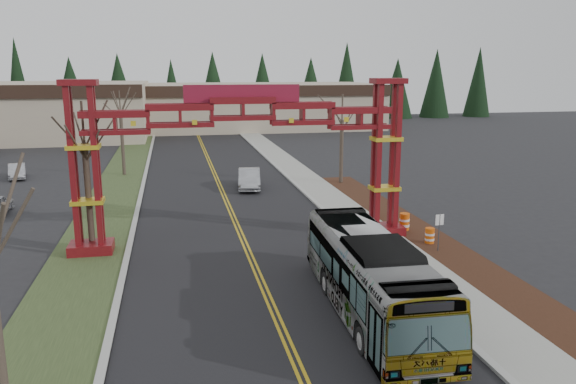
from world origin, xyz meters
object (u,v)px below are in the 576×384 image
object	(u,v)px
retail_building_east	(256,105)
parked_car_far_a	(17,171)
barrel_north	(376,212)
barrel_mid	(404,223)
bare_tree_median_far	(121,114)
street_sign	(439,225)
bare_tree_median_mid	(84,144)
gateway_arch	(243,135)
bare_tree_right_far	(342,121)
silver_sedan	(249,179)
barrel_south	(430,237)
transit_bus	(371,276)

from	to	relation	value
retail_building_east	parked_car_far_a	bearing A→B (deg)	-124.63
barrel_north	barrel_mid	bearing A→B (deg)	-77.66
retail_building_east	bare_tree_median_far	xyz separation A→B (m)	(-18.00, -39.65, 2.01)
street_sign	barrel_mid	world-z (taller)	street_sign
retail_building_east	bare_tree_median_mid	distance (m)	64.16
gateway_arch	bare_tree_median_far	distance (m)	23.70
gateway_arch	bare_tree_right_far	size ratio (longest dim) A/B	2.48
street_sign	silver_sedan	bearing A→B (deg)	112.55
bare_tree_median_far	bare_tree_right_far	bearing A→B (deg)	-22.59
silver_sedan	parked_car_far_a	world-z (taller)	silver_sedan
silver_sedan	street_sign	distance (m)	19.41
silver_sedan	parked_car_far_a	bearing A→B (deg)	163.85
retail_building_east	bare_tree_median_mid	xyz separation A→B (m)	(-18.00, -61.54, 2.17)
parked_car_far_a	barrel_south	xyz separation A→B (m)	(26.89, -24.98, -0.15)
bare_tree_right_far	bare_tree_median_mid	bearing A→B (deg)	-141.34
retail_building_east	bare_tree_right_far	world-z (taller)	bare_tree_right_far
bare_tree_right_far	street_sign	distance (m)	18.72
barrel_south	barrel_mid	distance (m)	2.71
bare_tree_right_far	barrel_mid	xyz separation A→B (m)	(-0.48, -14.32, -4.69)
gateway_arch	bare_tree_median_mid	xyz separation A→B (m)	(-8.00, 0.41, -0.30)
silver_sedan	barrel_mid	world-z (taller)	silver_sedan
parked_car_far_a	barrel_south	bearing A→B (deg)	-56.04
retail_building_east	barrel_south	bearing A→B (deg)	-90.15
bare_tree_median_far	barrel_mid	distance (m)	28.41
barrel_mid	silver_sedan	bearing A→B (deg)	117.62
bare_tree_median_far	barrel_mid	size ratio (longest dim) A/B	6.81
silver_sedan	street_sign	size ratio (longest dim) A/B	2.34
bare_tree_median_far	transit_bus	bearing A→B (deg)	-70.14
silver_sedan	transit_bus	bearing A→B (deg)	-79.44
barrel_south	silver_sedan	bearing A→B (deg)	114.56
retail_building_east	barrel_mid	distance (m)	61.53
parked_car_far_a	bare_tree_right_far	size ratio (longest dim) A/B	0.52
gateway_arch	bare_tree_right_far	xyz separation A→B (m)	(10.00, 14.81, -0.74)
retail_building_east	barrel_north	bearing A→B (deg)	-91.11
retail_building_east	parked_car_far_a	xyz separation A→B (m)	(-27.06, -39.18, -2.88)
gateway_arch	bare_tree_median_mid	size ratio (longest dim) A/B	2.32
barrel_mid	barrel_north	size ratio (longest dim) A/B	1.23
parked_car_far_a	barrel_mid	xyz separation A→B (m)	(26.58, -22.28, -0.08)
gateway_arch	transit_bus	distance (m)	11.42
silver_sedan	barrel_mid	xyz separation A→B (m)	(7.28, -13.91, -0.24)
transit_bus	bare_tree_median_far	distance (m)	34.46
gateway_arch	barrel_north	world-z (taller)	gateway_arch
parked_car_far_a	street_sign	size ratio (longest dim) A/B	1.86
bare_tree_median_far	barrel_north	world-z (taller)	bare_tree_median_far
retail_building_east	bare_tree_median_far	size ratio (longest dim) A/B	5.05
transit_bus	silver_sedan	size ratio (longest dim) A/B	2.36
gateway_arch	bare_tree_right_far	world-z (taller)	gateway_arch
barrel_south	barrel_mid	world-z (taller)	barrel_mid
silver_sedan	bare_tree_median_far	size ratio (longest dim) A/B	0.64
bare_tree_median_far	bare_tree_right_far	size ratio (longest dim) A/B	1.02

